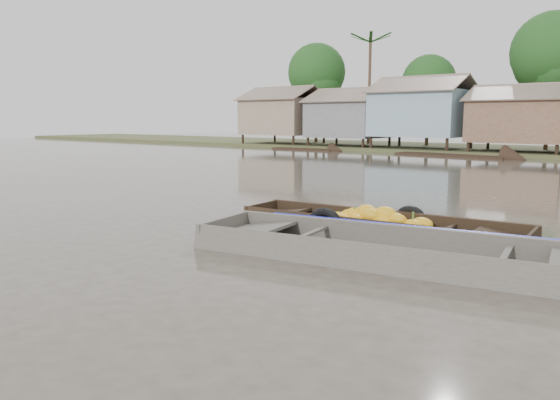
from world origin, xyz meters
The scene contains 3 objects.
ground centered at (0.00, 0.00, 0.00)m, with size 120.00×120.00×0.00m, color #463E35.
banana_boat centered at (0.48, 2.12, 0.18)m, with size 6.02×1.87×0.86m.
viewer_boat centered at (1.82, 0.52, 0.05)m, with size 7.33×2.99×0.57m.
Camera 1 is at (5.74, -7.72, 2.37)m, focal length 35.00 mm.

